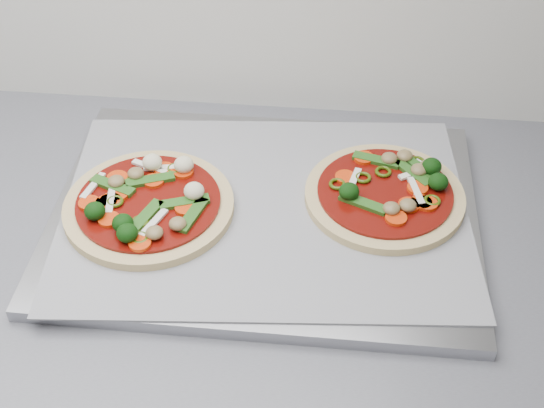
# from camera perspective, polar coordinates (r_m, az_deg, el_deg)

# --- Properties ---
(baking_tray) EXTENTS (0.50, 0.37, 0.02)m
(baking_tray) POSITION_cam_1_polar(r_m,az_deg,el_deg) (0.90, -0.52, -0.74)
(baking_tray) COLOR #98989E
(baking_tray) RESTS_ON countertop
(parchment) EXTENTS (0.50, 0.38, 0.00)m
(parchment) POSITION_cam_1_polar(r_m,az_deg,el_deg) (0.89, -0.52, -0.31)
(parchment) COLOR gray
(parchment) RESTS_ON baking_tray
(pizza_left) EXTENTS (0.25, 0.25, 0.03)m
(pizza_left) POSITION_cam_1_polar(r_m,az_deg,el_deg) (0.89, -9.33, 0.02)
(pizza_left) COLOR tan
(pizza_left) RESTS_ON parchment
(pizza_right) EXTENTS (0.20, 0.20, 0.03)m
(pizza_right) POSITION_cam_1_polar(r_m,az_deg,el_deg) (0.91, 8.70, 0.89)
(pizza_right) COLOR tan
(pizza_right) RESTS_ON parchment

